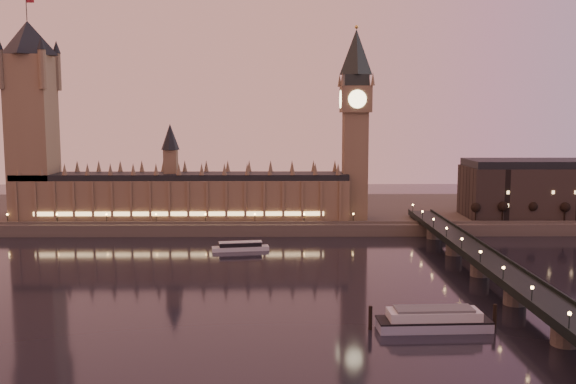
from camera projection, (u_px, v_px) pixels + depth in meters
The scene contains 12 objects.
ground at pixel (243, 290), 232.13m from camera, with size 700.00×700.00×0.00m, color black.
far_embankment at pixel (307, 212), 395.84m from camera, with size 560.00×130.00×6.00m, color #423D35.
palace_of_westminster at pixel (182, 191), 349.17m from camera, with size 180.00×26.62×52.00m.
victoria_tower at pixel (31, 109), 343.02m from camera, with size 31.68×31.68×118.00m.
big_ben at pixel (355, 113), 344.99m from camera, with size 17.68×17.68×104.00m.
westminster_bridge at pixel (495, 274), 232.39m from camera, with size 13.20×260.00×15.30m.
bare_tree_0 at pixel (475, 207), 339.76m from camera, with size 5.53×5.53×11.24m.
bare_tree_1 at pixel (504, 207), 339.91m from camera, with size 5.53×5.53×11.24m.
bare_tree_2 at pixel (533, 207), 340.07m from camera, with size 5.53×5.53×11.24m.
bare_tree_3 at pixel (563, 206), 340.23m from camera, with size 5.53×5.53×11.24m.
cruise_boat_a at pixel (240, 247), 298.36m from camera, with size 26.89×9.83×4.21m.
moored_barge at pixel (434, 320), 188.97m from camera, with size 38.50×10.74×7.06m.
Camera 1 is at (14.08, -226.26, 63.35)m, focal length 40.00 mm.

